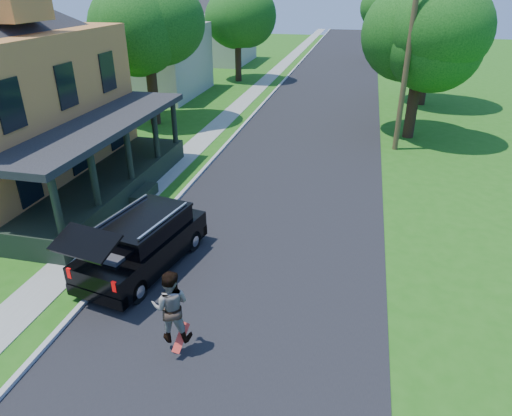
% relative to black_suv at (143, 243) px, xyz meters
% --- Properties ---
extents(ground, '(140.00, 140.00, 0.00)m').
position_rel_black_suv_xyz_m(ground, '(3.20, -1.55, -0.86)').
color(ground, '#215C12').
rests_on(ground, ground).
extents(street, '(8.00, 120.00, 0.02)m').
position_rel_black_suv_xyz_m(street, '(3.20, 18.45, -0.86)').
color(street, black).
rests_on(street, ground).
extents(curb, '(0.15, 120.00, 0.12)m').
position_rel_black_suv_xyz_m(curb, '(-0.85, 18.45, -0.86)').
color(curb, '#A3A29D').
rests_on(curb, ground).
extents(sidewalk, '(1.30, 120.00, 0.03)m').
position_rel_black_suv_xyz_m(sidewalk, '(-2.40, 18.45, -0.86)').
color(sidewalk, gray).
rests_on(sidewalk, ground).
extents(front_walk, '(6.50, 1.20, 0.03)m').
position_rel_black_suv_xyz_m(front_walk, '(-6.30, 4.45, -0.86)').
color(front_walk, gray).
rests_on(front_walk, ground).
extents(neighbor_house_mid, '(12.78, 12.78, 8.30)m').
position_rel_black_suv_xyz_m(neighbor_house_mid, '(-10.30, 22.45, 3.33)').
color(neighbor_house_mid, '#A8A395').
rests_on(neighbor_house_mid, ground).
extents(neighbor_house_far, '(12.78, 12.78, 8.30)m').
position_rel_black_suv_xyz_m(neighbor_house_far, '(-10.30, 38.45, 3.33)').
color(neighbor_house_far, '#A8A395').
rests_on(neighbor_house_far, ground).
extents(black_suv, '(2.65, 5.08, 2.25)m').
position_rel_black_suv_xyz_m(black_suv, '(0.00, 0.00, 0.00)').
color(black_suv, black).
rests_on(black_suv, ground).
extents(skateboarder, '(1.02, 0.87, 1.83)m').
position_rel_black_suv_xyz_m(skateboarder, '(2.20, -3.05, 0.41)').
color(skateboarder, black).
rests_on(skateboarder, ground).
extents(skateboard, '(0.28, 0.59, 0.51)m').
position_rel_black_suv_xyz_m(skateboard, '(2.42, -3.14, -0.42)').
color(skateboard, red).
rests_on(skateboard, ground).
extents(tree_left_mid, '(6.68, 6.27, 8.90)m').
position_rel_black_suv_xyz_m(tree_left_mid, '(-6.34, 14.79, 5.20)').
color(tree_left_mid, black).
rests_on(tree_left_mid, ground).
extents(tree_left_far, '(7.05, 7.21, 8.66)m').
position_rel_black_suv_xyz_m(tree_left_far, '(-4.78, 28.84, 4.78)').
color(tree_left_far, black).
rests_on(tree_left_far, ground).
extents(tree_right_near, '(5.91, 6.11, 8.18)m').
position_rel_black_suv_xyz_m(tree_right_near, '(8.67, 15.51, 4.66)').
color(tree_right_near, black).
rests_on(tree_right_near, ground).
extents(tree_right_mid, '(6.60, 6.52, 9.92)m').
position_rel_black_suv_xyz_m(tree_right_mid, '(10.01, 23.58, 5.56)').
color(tree_right_mid, black).
rests_on(tree_right_mid, ground).
extents(tree_right_far, '(5.31, 5.07, 8.46)m').
position_rel_black_suv_xyz_m(tree_right_far, '(8.16, 42.01, 4.88)').
color(tree_right_far, black).
rests_on(tree_right_far, ground).
extents(utility_pole_near, '(1.67, 0.39, 9.49)m').
position_rel_black_suv_xyz_m(utility_pole_near, '(7.91, 13.10, 4.03)').
color(utility_pole_near, '#4E3E24').
rests_on(utility_pole_near, ground).
extents(utility_pole_far, '(1.55, 0.36, 8.48)m').
position_rel_black_suv_xyz_m(utility_pole_far, '(10.20, 29.50, 3.52)').
color(utility_pole_far, '#4E3E24').
rests_on(utility_pole_far, ground).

